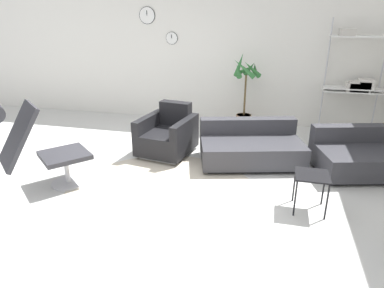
# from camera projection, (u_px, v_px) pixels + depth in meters

# --- Properties ---
(ground_plane) EXTENTS (12.00, 12.00, 0.00)m
(ground_plane) POSITION_uv_depth(u_px,v_px,m) (167.00, 183.00, 4.60)
(ground_plane) COLOR silver
(wall_back) EXTENTS (12.00, 0.09, 2.80)m
(wall_back) POSITION_uv_depth(u_px,v_px,m) (211.00, 52.00, 6.81)
(wall_back) COLOR silver
(wall_back) RESTS_ON ground_plane
(round_rug) EXTENTS (2.47, 2.47, 0.01)m
(round_rug) POSITION_uv_depth(u_px,v_px,m) (161.00, 193.00, 4.32)
(round_rug) COLOR #BCB29E
(round_rug) RESTS_ON ground_plane
(lounge_chair) EXTENTS (1.11, 1.17, 1.23)m
(lounge_chair) POSITION_uv_depth(u_px,v_px,m) (30.00, 138.00, 4.11)
(lounge_chair) COLOR #BCBCC1
(lounge_chair) RESTS_ON ground_plane
(armchair_red) EXTENTS (0.88, 0.97, 0.78)m
(armchair_red) POSITION_uv_depth(u_px,v_px,m) (168.00, 136.00, 5.47)
(armchair_red) COLOR silver
(armchair_red) RESTS_ON ground_plane
(couch_low) EXTENTS (1.67, 1.24, 0.60)m
(couch_low) POSITION_uv_depth(u_px,v_px,m) (250.00, 148.00, 5.17)
(couch_low) COLOR black
(couch_low) RESTS_ON ground_plane
(couch_second) EXTENTS (1.38, 1.17, 0.60)m
(couch_second) POSITION_uv_depth(u_px,v_px,m) (359.00, 157.00, 4.84)
(couch_second) COLOR black
(couch_second) RESTS_ON ground_plane
(side_table) EXTENTS (0.37, 0.37, 0.45)m
(side_table) POSITION_uv_depth(u_px,v_px,m) (312.00, 179.00, 3.83)
(side_table) COLOR black
(side_table) RESTS_ON ground_plane
(potted_plant) EXTENTS (0.54, 0.53, 1.46)m
(potted_plant) POSITION_uv_depth(u_px,v_px,m) (245.00, 95.00, 6.47)
(potted_plant) COLOR brown
(potted_plant) RESTS_ON ground_plane
(shelf_unit) EXTENTS (0.99, 0.28, 2.07)m
(shelf_unit) POSITION_uv_depth(u_px,v_px,m) (357.00, 77.00, 6.04)
(shelf_unit) COLOR #BCBCC1
(shelf_unit) RESTS_ON ground_plane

